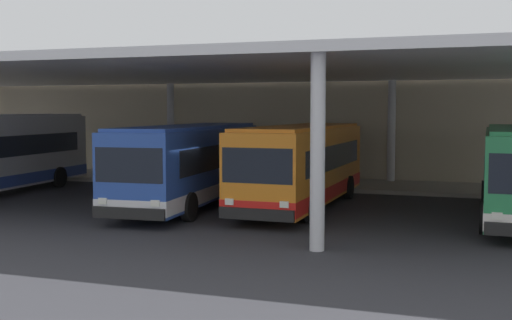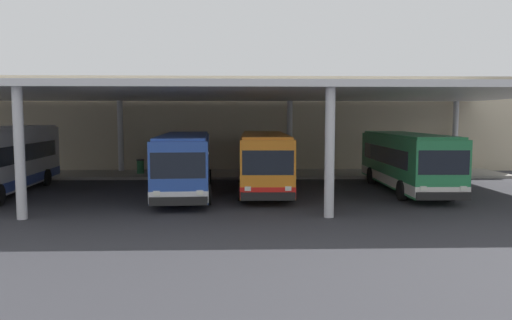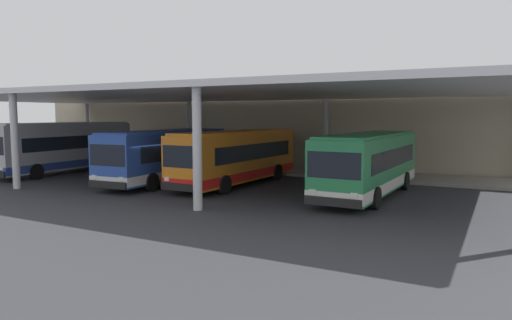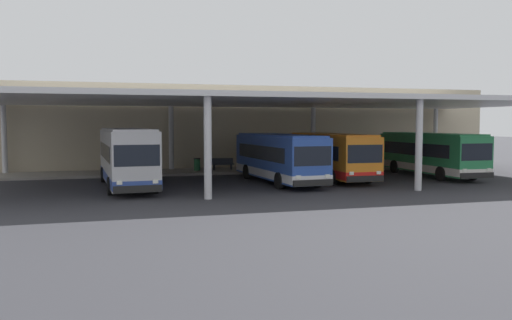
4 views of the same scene
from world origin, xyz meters
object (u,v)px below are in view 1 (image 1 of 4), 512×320
bus_second_bay (190,164)px  bench_waiting (223,169)px  trash_bin (186,168)px  bus_middle_bay (302,165)px

bus_second_bay → bench_waiting: size_ratio=5.92×
bus_second_bay → trash_bin: size_ratio=10.88×
bus_second_bay → bench_waiting: 8.56m
bus_middle_bay → bus_second_bay: bearing=-165.2°
bench_waiting → bus_middle_bay: bearing=-49.2°
bus_second_bay → bus_middle_bay: (4.23, 1.12, 0.00)m
bench_waiting → trash_bin: (-2.08, -0.18, 0.01)m
bus_middle_bay → bench_waiting: bus_middle_bay is taller
bus_second_bay → bus_middle_bay: 4.38m
bus_second_bay → bench_waiting: (-1.95, 8.27, -0.99)m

